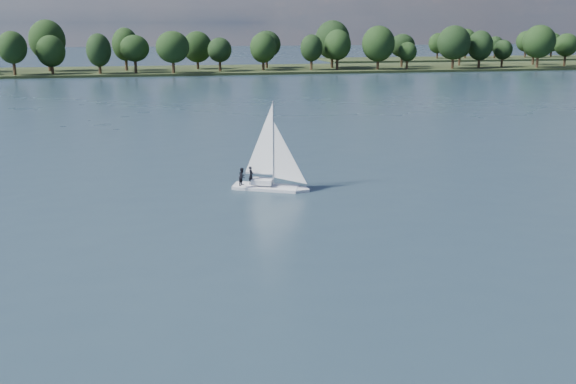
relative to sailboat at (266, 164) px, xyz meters
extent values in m
plane|color=#233342|center=(9.37, 48.87, -2.54)|extent=(700.00, 700.00, 0.00)
cube|color=black|center=(9.37, 160.87, -2.54)|extent=(660.00, 40.00, 1.50)
cube|color=black|center=(169.37, 208.87, -2.54)|extent=(220.00, 30.00, 1.40)
cube|color=silver|center=(0.11, -0.01, -2.54)|extent=(7.09, 4.67, 0.81)
cube|color=silver|center=(0.11, -0.01, -1.73)|extent=(2.36, 1.96, 0.51)
cylinder|color=silver|center=(0.11, -0.01, 2.09)|extent=(0.12, 0.12, 8.14)
imported|color=black|center=(-1.45, 0.38, -1.11)|extent=(0.69, 0.77, 1.76)
imported|color=black|center=(-2.35, -0.03, -1.11)|extent=(1.03, 1.08, 1.76)
camera|label=1|loc=(-9.63, -60.00, 13.29)|focal=40.00mm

